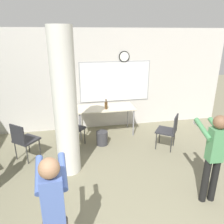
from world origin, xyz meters
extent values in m
cube|color=silver|center=(0.00, 5.06, 1.40)|extent=(8.00, 0.12, 2.80)
cylinder|color=black|center=(0.94, 4.99, 2.05)|extent=(0.30, 0.03, 0.30)
cylinder|color=white|center=(0.94, 4.97, 2.05)|extent=(0.25, 0.01, 0.25)
cube|color=#99999E|center=(0.69, 5.00, 1.35)|extent=(2.03, 0.01, 1.16)
cube|color=white|center=(0.69, 4.99, 1.35)|extent=(1.97, 0.02, 1.10)
cylinder|color=silver|center=(-0.70, 2.92, 1.40)|extent=(0.44, 0.44, 2.80)
cube|color=beige|center=(0.32, 4.51, 0.76)|extent=(1.55, 0.71, 0.03)
cylinder|color=gray|center=(-0.39, 4.22, 0.37)|extent=(0.04, 0.04, 0.74)
cylinder|color=gray|center=(1.04, 4.22, 0.37)|extent=(0.04, 0.04, 0.74)
cylinder|color=gray|center=(-0.39, 4.81, 0.37)|extent=(0.04, 0.04, 0.74)
cylinder|color=gray|center=(1.04, 4.81, 0.37)|extent=(0.04, 0.04, 0.74)
cylinder|color=#4C3319|center=(0.31, 4.36, 0.87)|extent=(0.08, 0.08, 0.19)
cylinder|color=#4C3319|center=(0.31, 4.36, 1.00)|extent=(0.03, 0.03, 0.08)
cylinder|color=#38383D|center=(0.12, 3.88, 0.17)|extent=(0.29, 0.29, 0.35)
cube|color=#2D2D33|center=(-0.56, 3.98, 0.45)|extent=(0.62, 0.62, 0.04)
cube|color=#2D2D33|center=(-0.70, 3.82, 0.67)|extent=(0.31, 0.29, 0.40)
cylinder|color=#333333|center=(-0.30, 3.99, 0.21)|extent=(0.02, 0.02, 0.43)
cylinder|color=#333333|center=(-0.57, 4.23, 0.21)|extent=(0.02, 0.02, 0.43)
cylinder|color=#333333|center=(-0.54, 3.72, 0.21)|extent=(0.02, 0.02, 0.43)
cylinder|color=#333333|center=(-0.81, 3.96, 0.21)|extent=(0.02, 0.02, 0.43)
cube|color=#2D2D33|center=(1.61, 3.41, 0.45)|extent=(0.62, 0.62, 0.04)
cube|color=#2D2D33|center=(1.77, 3.29, 0.67)|extent=(0.26, 0.34, 0.40)
cylinder|color=#333333|center=(1.57, 3.66, 0.21)|extent=(0.02, 0.02, 0.43)
cylinder|color=#333333|center=(1.36, 3.37, 0.21)|extent=(0.02, 0.02, 0.43)
cylinder|color=#333333|center=(1.86, 3.44, 0.21)|extent=(0.02, 0.02, 0.43)
cylinder|color=#333333|center=(1.65, 3.16, 0.21)|extent=(0.02, 0.02, 0.43)
cube|color=#2D2D33|center=(-1.60, 3.57, 0.45)|extent=(0.62, 0.62, 0.04)
cube|color=#2D2D33|center=(-1.73, 3.41, 0.67)|extent=(0.32, 0.28, 0.40)
cylinder|color=#333333|center=(-1.35, 3.59, 0.21)|extent=(0.02, 0.02, 0.43)
cylinder|color=#333333|center=(-1.62, 3.82, 0.21)|extent=(0.02, 0.02, 0.43)
cylinder|color=#333333|center=(-1.58, 3.32, 0.21)|extent=(0.02, 0.02, 0.43)
cylinder|color=#333333|center=(-1.86, 3.55, 0.21)|extent=(0.02, 0.02, 0.43)
cube|color=#4C66AD|center=(-0.84, 0.86, 1.06)|extent=(0.24, 0.19, 0.55)
sphere|color=#997051|center=(-0.84, 0.86, 1.44)|extent=(0.21, 0.21, 0.21)
cylinder|color=#4C66AD|center=(-0.73, 1.09, 1.23)|extent=(0.11, 0.49, 0.22)
cylinder|color=#4C66AD|center=(-0.98, 1.07, 1.23)|extent=(0.11, 0.49, 0.22)
cube|color=white|center=(-1.00, 1.29, 1.23)|extent=(0.04, 0.13, 0.04)
cylinder|color=black|center=(1.63, 1.58, 0.39)|extent=(0.11, 0.11, 0.77)
cylinder|color=black|center=(1.48, 1.59, 0.39)|extent=(0.11, 0.11, 0.77)
cube|color=#4C8C59|center=(1.55, 1.59, 1.05)|extent=(0.24, 0.19, 0.55)
sphere|color=brown|center=(1.55, 1.59, 1.42)|extent=(0.21, 0.21, 0.21)
cylinder|color=#4C8C59|center=(1.69, 1.80, 1.22)|extent=(0.11, 0.49, 0.22)
cylinder|color=#4C8C59|center=(1.44, 1.81, 1.22)|extent=(0.11, 0.49, 0.22)
cube|color=white|center=(1.46, 2.03, 1.22)|extent=(0.04, 0.13, 0.04)
camera|label=1|loc=(-0.60, -1.02, 2.66)|focal=35.00mm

